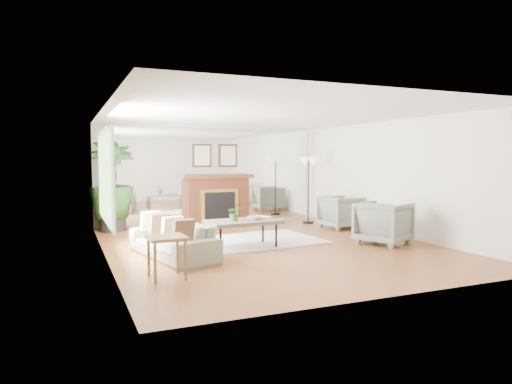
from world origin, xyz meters
name	(u,v)px	position (x,y,z in m)	size (l,w,h in m)	color
ground	(271,246)	(0.00, 0.00, 0.00)	(7.00, 7.00, 0.00)	brown
wall_left	(105,184)	(-2.99, 0.00, 1.25)	(0.02, 7.00, 2.50)	white
wall_right	(397,178)	(2.99, 0.00, 1.25)	(0.02, 7.00, 2.50)	white
wall_back	(214,175)	(0.00, 3.49, 1.25)	(6.00, 0.02, 2.50)	white
mirror_panel	(215,175)	(0.00, 3.47, 1.25)	(5.40, 0.04, 2.40)	silver
window_panel	(105,177)	(-2.96, 0.40, 1.35)	(0.04, 2.40, 1.50)	#B2E09E
fireplace	(217,198)	(0.00, 3.26, 0.66)	(1.85, 0.83, 2.05)	brown
area_rug	(254,241)	(-0.11, 0.58, 0.01)	(2.61, 1.86, 0.03)	white
coffee_table	(243,222)	(-0.57, -0.01, 0.49)	(1.36, 0.83, 0.53)	#5A5247
sofa	(173,240)	(-1.95, -0.25, 0.29)	(2.01, 0.78, 0.59)	slate
armchair_back	(341,212)	(2.48, 1.37, 0.39)	(0.84, 0.86, 0.78)	slate
armchair_front	(383,223)	(2.12, -0.67, 0.42)	(0.89, 0.92, 0.83)	slate
side_table	(167,243)	(-2.33, -1.58, 0.50)	(0.54, 0.54, 0.59)	brown
potted_ficus	(112,183)	(-2.60, 3.10, 1.12)	(1.16, 1.16, 2.09)	black
floor_lamp	(309,167)	(2.21, 2.45, 1.46)	(0.55, 0.31, 1.71)	black
tabletop_plant	(234,213)	(-0.75, -0.04, 0.68)	(0.27, 0.23, 0.30)	#315D22
fruit_bowl	(255,218)	(-0.33, -0.03, 0.56)	(0.26, 0.26, 0.07)	brown
book	(260,218)	(-0.17, 0.13, 0.54)	(0.21, 0.29, 0.02)	brown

